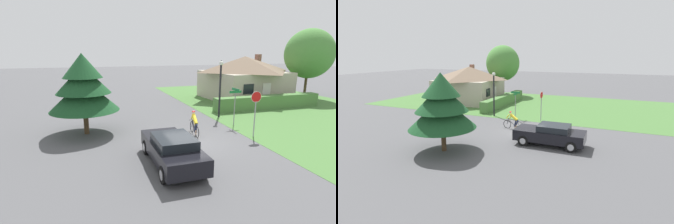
{
  "view_description": "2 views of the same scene",
  "coord_description": "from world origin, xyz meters",
  "views": [
    {
      "loc": [
        -5.21,
        -12.69,
        5.03
      ],
      "look_at": [
        -0.7,
        1.93,
        1.39
      ],
      "focal_mm": 28.0,
      "sensor_mm": 36.0,
      "label": 1
    },
    {
      "loc": [
        -18.11,
        -6.25,
        5.89
      ],
      "look_at": [
        -0.97,
        1.22,
        1.77
      ],
      "focal_mm": 28.0,
      "sensor_mm": 36.0,
      "label": 2
    }
  ],
  "objects": [
    {
      "name": "stop_sign",
      "position": [
        4.01,
        -0.01,
        1.88
      ],
      "size": [
        0.64,
        0.08,
        2.71
      ],
      "rotation": [
        0.0,
        0.0,
        3.05
      ],
      "color": "gray",
      "rests_on": "ground"
    },
    {
      "name": "deciduous_tree_right",
      "position": [
        16.96,
        9.54,
        4.64
      ],
      "size": [
        4.83,
        4.83,
        7.18
      ],
      "color": "#4C3823",
      "rests_on": "ground"
    },
    {
      "name": "grass_verge_right",
      "position": [
        11.58,
        4.0,
        0.01
      ],
      "size": [
        16.0,
        36.0,
        0.01
      ],
      "primitive_type": "cube",
      "color": "#477538",
      "rests_on": "ground"
    },
    {
      "name": "ground_plane",
      "position": [
        0.0,
        0.0,
        0.0
      ],
      "size": [
        140.0,
        140.0,
        0.0
      ],
      "primitive_type": "plane",
      "color": "#515154"
    },
    {
      "name": "cyclist",
      "position": [
        0.79,
        1.34,
        0.7
      ],
      "size": [
        0.44,
        1.79,
        1.46
      ],
      "rotation": [
        0.0,
        0.0,
        1.47
      ],
      "color": "black",
      "rests_on": "ground"
    },
    {
      "name": "hedge_row",
      "position": [
        9.7,
        6.15,
        0.59
      ],
      "size": [
        10.13,
        0.9,
        1.17
      ],
      "primitive_type": "cube",
      "color": "#4C7A3D",
      "rests_on": "ground"
    },
    {
      "name": "conifer_tall_near",
      "position": [
        -5.45,
        3.49,
        2.93
      ],
      "size": [
        4.11,
        4.11,
        4.86
      ],
      "color": "#4C3823",
      "rests_on": "ground"
    },
    {
      "name": "street_name_sign",
      "position": [
        4.2,
        2.51,
        1.77
      ],
      "size": [
        0.9,
        0.9,
        2.54
      ],
      "color": "gray",
      "rests_on": "ground"
    },
    {
      "name": "sedan_left_lane",
      "position": [
        -1.83,
        -2.33,
        0.74
      ],
      "size": [
        1.92,
        4.55,
        1.41
      ],
      "rotation": [
        0.0,
        0.0,
        1.58
      ],
      "color": "black",
      "rests_on": "ground"
    },
    {
      "name": "cottage_house",
      "position": [
        10.54,
        11.31,
        2.27
      ],
      "size": [
        8.6,
        8.0,
        4.57
      ],
      "rotation": [
        0.0,
        0.0,
        0.08
      ],
      "color": "#B2A893",
      "rests_on": "ground"
    },
    {
      "name": "street_lamp",
      "position": [
        4.25,
        4.76,
        2.61
      ],
      "size": [
        0.31,
        0.31,
        4.3
      ],
      "color": "black",
      "rests_on": "ground"
    }
  ]
}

